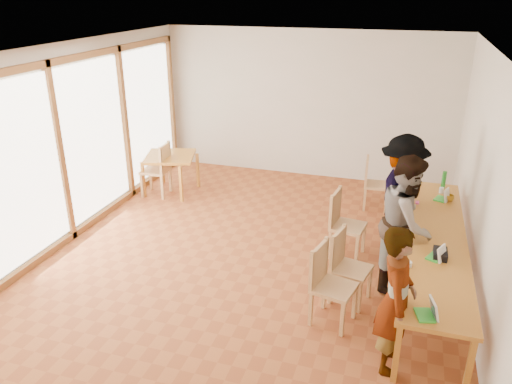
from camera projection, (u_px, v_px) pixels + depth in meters
ground at (246, 266)px, 7.23m from camera, size 8.00×8.00×0.00m
wall_back at (307, 105)px, 10.18m from camera, size 6.00×0.10×3.00m
wall_front at (44, 375)px, 3.13m from camera, size 6.00×0.10×3.00m
wall_right at (488, 195)px, 5.83m from camera, size 0.10×8.00×3.00m
window_wall at (58, 149)px, 7.47m from camera, size 0.10×8.00×3.00m
ceiling at (244, 51)px, 6.07m from camera, size 6.00×8.00×0.04m
communal_table at (434, 240)px, 6.48m from camera, size 0.80×4.00×0.75m
side_table at (170, 159)px, 9.58m from camera, size 0.90×0.90×0.75m
chair_near at (326, 276)px, 5.86m from camera, size 0.56×0.56×0.53m
chair_mid at (345, 259)px, 6.27m from camera, size 0.53×0.53×0.51m
chair_far at (341, 217)px, 7.32m from camera, size 0.53×0.53×0.54m
chair_empty at (372, 178)px, 8.92m from camera, size 0.47×0.47×0.50m
chair_spare at (160, 164)px, 9.44m from camera, size 0.52×0.52×0.55m
person_near at (396, 300)px, 5.05m from camera, size 0.41×0.61×1.63m
person_mid at (406, 223)px, 6.46m from camera, size 0.79×0.96×1.83m
person_far at (401, 197)px, 7.24m from camera, size 0.87×1.29×1.85m
laptop_near at (429, 312)px, 4.89m from camera, size 0.25×0.26×0.19m
laptop_mid at (438, 256)px, 5.91m from camera, size 0.26×0.27×0.18m
laptop_far at (444, 197)px, 7.54m from camera, size 0.26×0.27×0.19m
yellow_mug at (450, 198)px, 7.51m from camera, size 0.14×0.14×0.10m
green_bottle at (444, 180)px, 7.96m from camera, size 0.07×0.07×0.28m
clear_glass at (441, 190)px, 7.81m from camera, size 0.07×0.07×0.09m
condiment_cup at (408, 264)px, 5.77m from camera, size 0.08×0.08×0.06m
pink_phone at (417, 203)px, 7.46m from camera, size 0.05×0.10×0.01m
black_pouch at (440, 254)px, 5.96m from camera, size 0.16×0.26×0.09m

